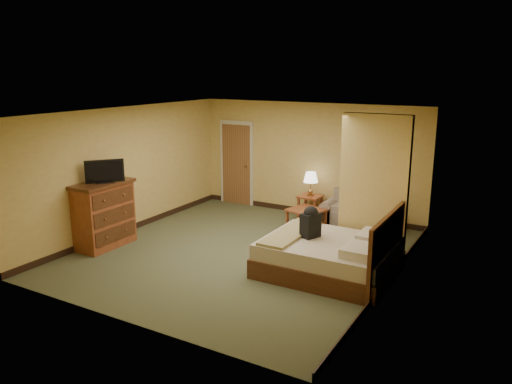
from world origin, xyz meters
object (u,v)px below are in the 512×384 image
Objects in this scene: loveseat at (357,216)px; dresser at (104,214)px; bed at (332,256)px; coffee_table at (306,215)px.

loveseat is 5.24m from dresser.
coffee_table is at bearing 124.16° from bed.
coffee_table is 2.44m from bed.
bed is (1.37, -2.02, 0.01)m from coffee_table.
coffee_table is (-0.91, -0.65, 0.06)m from loveseat.
bed reaches higher than coffee_table.
bed is (0.46, -2.67, 0.07)m from loveseat.
dresser is (-3.83, -3.55, 0.39)m from loveseat.
dresser is 0.59× the size of bed.
loveseat is 1.19× the size of dresser.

